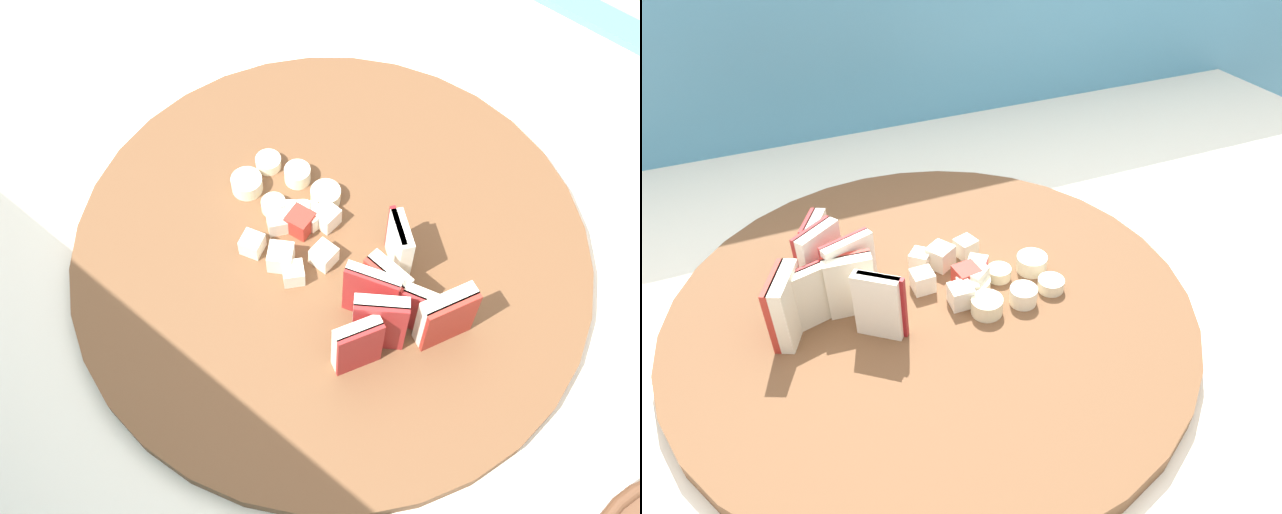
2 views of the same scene
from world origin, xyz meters
TOP-DOWN VIEW (x-y plane):
  - tile_backsplash at (0.00, 0.43)m, footprint 2.40×0.04m
  - cutting_board at (0.10, 0.02)m, footprint 0.45×0.45m
  - apple_wedge_fan at (0.01, 0.04)m, footprint 0.10×0.13m
  - apple_dice_pile at (0.13, 0.04)m, footprint 0.08×0.08m
  - banana_slice_rows at (0.16, 0.01)m, footprint 0.09×0.06m

SIDE VIEW (x-z plane):
  - tile_backsplash at x=0.00m, z-range 0.00..1.27m
  - cutting_board at x=0.10m, z-range 0.91..0.93m
  - banana_slice_rows at x=0.16m, z-range 0.93..0.94m
  - apple_dice_pile at x=0.13m, z-range 0.93..0.95m
  - apple_wedge_fan at x=0.01m, z-range 0.92..0.99m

